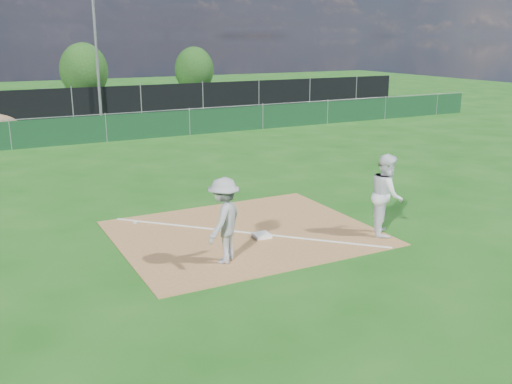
# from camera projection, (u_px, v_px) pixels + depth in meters

# --- Properties ---
(ground) EXTENTS (90.00, 90.00, 0.00)m
(ground) POSITION_uv_depth(u_px,v_px,m) (139.00, 163.00, 21.51)
(ground) COLOR #154F11
(ground) RESTS_ON ground
(infield_dirt) EXTENTS (6.00, 5.00, 0.02)m
(infield_dirt) POSITION_uv_depth(u_px,v_px,m) (245.00, 233.00, 13.81)
(infield_dirt) COLOR olive
(infield_dirt) RESTS_ON ground
(foul_line) EXTENTS (5.01, 5.01, 0.01)m
(foul_line) POSITION_uv_depth(u_px,v_px,m) (245.00, 232.00, 13.81)
(foul_line) COLOR white
(foul_line) RESTS_ON infield_dirt
(green_fence) EXTENTS (44.00, 0.05, 1.20)m
(green_fence) POSITION_uv_depth(u_px,v_px,m) (106.00, 129.00, 25.62)
(green_fence) COLOR #0D3219
(green_fence) RESTS_ON ground
(black_fence) EXTENTS (46.00, 0.04, 1.80)m
(black_fence) POSITION_uv_depth(u_px,v_px,m) (72.00, 104.00, 32.38)
(black_fence) COLOR black
(black_fence) RESTS_ON ground
(parking_lot) EXTENTS (46.00, 9.00, 0.01)m
(parking_lot) POSITION_uv_depth(u_px,v_px,m) (59.00, 110.00, 36.90)
(parking_lot) COLOR black
(parking_lot) RESTS_ON ground
(light_pole) EXTENTS (0.16, 0.16, 8.00)m
(light_pole) POSITION_uv_depth(u_px,v_px,m) (96.00, 48.00, 31.98)
(light_pole) COLOR slate
(light_pole) RESTS_ON ground
(first_base) EXTENTS (0.41, 0.41, 0.08)m
(first_base) POSITION_uv_depth(u_px,v_px,m) (262.00, 235.00, 13.49)
(first_base) COLOR white
(first_base) RESTS_ON infield_dirt
(play_at_first) EXTENTS (2.53, 1.28, 1.82)m
(play_at_first) POSITION_uv_depth(u_px,v_px,m) (224.00, 220.00, 11.81)
(play_at_first) COLOR #ADADB0
(play_at_first) RESTS_ON infield_dirt
(runner) EXTENTS (1.14, 1.20, 1.96)m
(runner) POSITION_uv_depth(u_px,v_px,m) (386.00, 194.00, 13.55)
(runner) COLOR white
(runner) RESTS_ON ground
(car_mid) EXTENTS (4.25, 2.79, 1.32)m
(car_mid) POSITION_uv_depth(u_px,v_px,m) (49.00, 100.00, 36.64)
(car_mid) COLOR black
(car_mid) RESTS_ON parking_lot
(car_right) EXTENTS (4.59, 3.35, 1.23)m
(car_right) POSITION_uv_depth(u_px,v_px,m) (156.00, 98.00, 38.17)
(car_right) COLOR black
(car_right) RESTS_ON parking_lot
(tree_mid) EXTENTS (3.53, 3.53, 4.18)m
(tree_mid) POSITION_uv_depth(u_px,v_px,m) (84.00, 70.00, 42.40)
(tree_mid) COLOR #382316
(tree_mid) RESTS_ON ground
(tree_right) EXTENTS (3.21, 3.21, 3.81)m
(tree_right) POSITION_uv_depth(u_px,v_px,m) (194.00, 70.00, 46.86)
(tree_right) COLOR #382316
(tree_right) RESTS_ON ground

